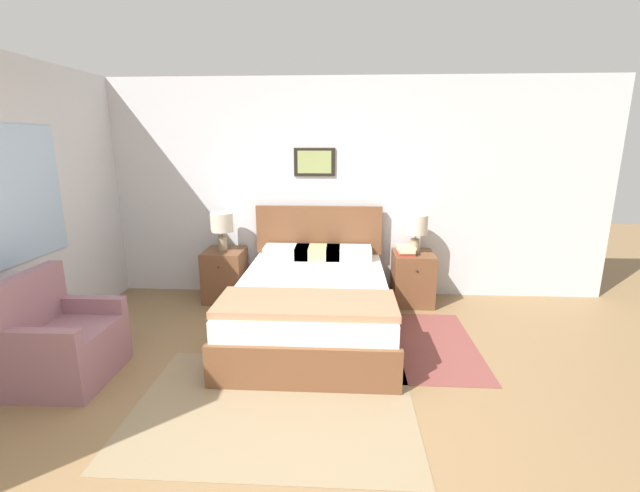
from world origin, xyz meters
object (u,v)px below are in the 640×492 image
Objects in this scene: bed at (313,302)px; armchair at (63,344)px; table_lamp_by_door at (416,227)px; table_lamp_near_window at (222,225)px; nightstand_near_window at (225,275)px; nightstand_by_door at (412,278)px.

bed reaches higher than armchair.
bed is 1.53m from table_lamp_by_door.
table_lamp_near_window is 2.26m from table_lamp_by_door.
table_lamp_near_window is at bearing 180.00° from table_lamp_by_door.
nightstand_near_window is 1.37× the size of table_lamp_near_window.
table_lamp_near_window reaches higher than nightstand_by_door.
bed is 1.39m from nightstand_near_window.
armchair is 1.45× the size of nightstand_by_door.
nightstand_by_door is 0.61m from table_lamp_by_door.
armchair is at bearing -148.64° from nightstand_by_door.
armchair is 2.02m from nightstand_near_window.
armchair is 3.63m from table_lamp_by_door.
nightstand_by_door is at bearing 120.59° from armchair.
bed is 3.58× the size of nightstand_by_door.
nightstand_by_door is (3.04, 1.85, 0.00)m from armchair.
armchair is at bearing -148.57° from table_lamp_by_door.
table_lamp_near_window is at bearing 143.70° from bed.
bed is 4.90× the size of table_lamp_near_window.
nightstand_near_window is (0.80, 1.85, 0.00)m from armchair.
table_lamp_by_door is (3.05, 1.87, 0.61)m from armchair.
table_lamp_by_door reaches higher than armchair.
armchair is (-1.92, -1.03, 0.00)m from bed.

